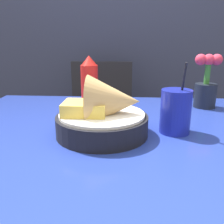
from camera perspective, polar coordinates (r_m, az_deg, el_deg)
wall_window at (r=1.94m, az=3.41°, el=23.92°), size 7.00×0.06×2.60m
dining_table at (r=0.83m, az=1.97°, el=-10.37°), size 1.18×0.90×0.77m
chair_far_window at (r=1.64m, az=-2.57°, el=-1.75°), size 0.40×0.40×0.90m
food_basket at (r=0.73m, az=-1.53°, el=-0.56°), size 0.27×0.27×0.18m
ketchup_bottle at (r=0.98m, az=-5.15°, el=6.34°), size 0.07×0.07×0.21m
drink_cup at (r=0.77m, az=14.30°, el=-0.16°), size 0.09×0.09×0.21m
flower_vase at (r=1.09m, az=20.69°, el=5.58°), size 0.11×0.09×0.22m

